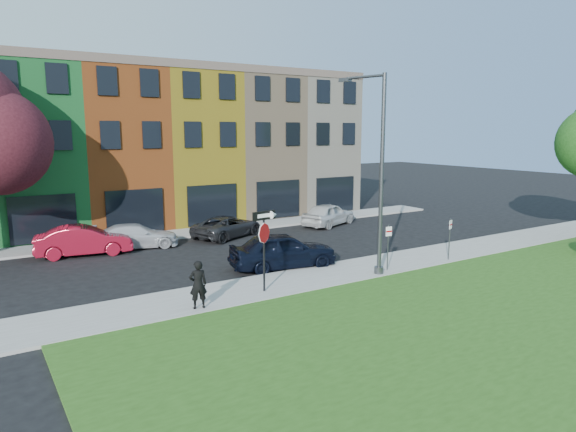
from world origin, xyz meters
TOP-DOWN VIEW (x-y plane):
  - ground at (0.00, 0.00)m, footprint 120.00×120.00m
  - sidewalk_near at (2.00, 3.00)m, footprint 40.00×3.00m
  - sidewalk_far at (-3.00, 15.00)m, footprint 40.00×2.40m
  - rowhouse_block at (-2.50, 21.18)m, footprint 30.00×10.12m
  - stop_sign at (-3.99, 2.41)m, footprint 1.05×0.18m
  - man at (-6.90, 1.97)m, footprint 0.78×0.64m
  - sedan_near at (-1.39, 5.24)m, footprint 3.68×5.60m
  - parked_car_red at (-8.62, 12.70)m, footprint 3.15×5.18m
  - parked_car_silver at (-5.91, 12.97)m, footprint 3.63×5.23m
  - parked_car_dark at (-0.53, 12.86)m, footprint 5.66×6.28m
  - parked_car_white at (6.78, 12.65)m, footprint 4.83×5.68m
  - street_lamp at (1.42, 2.10)m, footprint 0.79×2.55m
  - parking_sign_a at (2.17, 2.11)m, footprint 0.32×0.09m
  - parking_sign_b at (5.94, 1.89)m, footprint 0.31×0.15m

SIDE VIEW (x-z plane):
  - ground at x=0.00m, z-range 0.00..0.00m
  - sidewalk_near at x=2.00m, z-range 0.00..0.12m
  - sidewalk_far at x=-3.00m, z-range 0.00..0.12m
  - parked_car_dark at x=-0.53m, z-range 0.00..1.30m
  - parked_car_silver at x=-5.91m, z-range 0.00..1.30m
  - parked_car_white at x=6.78m, z-range 0.00..1.52m
  - parked_car_red at x=-8.62m, z-range 0.00..1.53m
  - sedan_near at x=-1.39m, z-range 0.00..1.67m
  - man at x=-6.90m, z-range 0.12..1.84m
  - parking_sign_b at x=5.94m, z-range 0.38..2.38m
  - parking_sign_a at x=2.17m, z-range 0.39..2.43m
  - stop_sign at x=-3.99m, z-range 0.79..3.93m
  - street_lamp at x=1.42m, z-range 0.15..8.64m
  - rowhouse_block at x=-2.50m, z-range -0.01..9.99m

